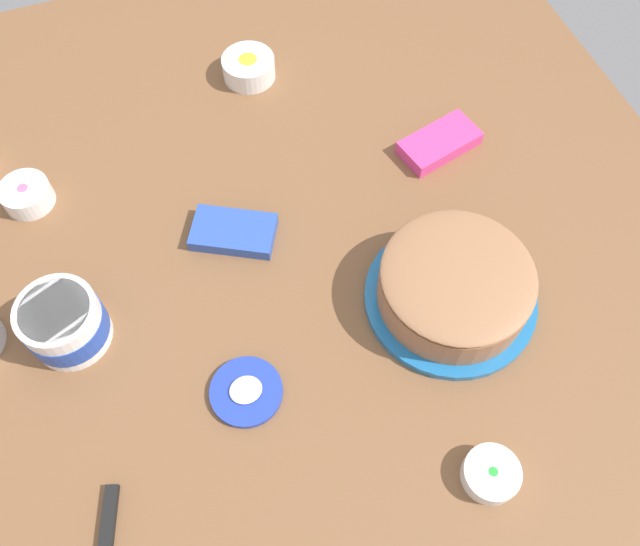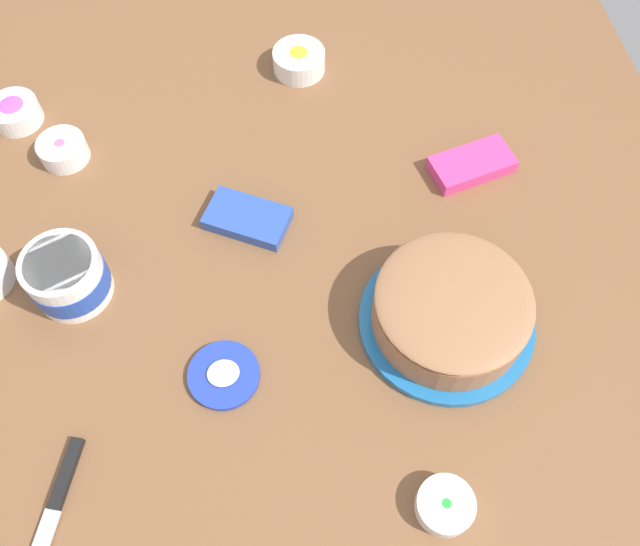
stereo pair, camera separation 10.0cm
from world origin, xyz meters
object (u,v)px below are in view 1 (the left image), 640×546
at_px(sprinkle_bowl_green, 491,474).
at_px(candy_box_upper, 439,143).
at_px(sprinkle_bowl_yellow, 249,66).
at_px(frosting_tub_lid, 246,391).
at_px(sprinkle_bowl_pink, 26,194).
at_px(candy_box_lower, 234,232).
at_px(frosting_tub, 64,323).
at_px(frosted_cake, 454,287).

distance_m(sprinkle_bowl_green, candy_box_upper, 0.57).
bearing_deg(sprinkle_bowl_yellow, frosting_tub_lid, 72.69).
distance_m(sprinkle_bowl_pink, candy_box_lower, 0.36).
xyz_separation_m(sprinkle_bowl_yellow, candy_box_lower, (0.13, 0.34, -0.01)).
distance_m(sprinkle_bowl_green, candy_box_lower, 0.54).
height_order(frosting_tub, sprinkle_bowl_pink, frosting_tub).
xyz_separation_m(frosted_cake, candy_box_lower, (0.28, -0.23, -0.03)).
xyz_separation_m(frosting_tub_lid, sprinkle_bowl_yellow, (-0.19, -0.61, 0.02)).
bearing_deg(frosting_tub_lid, sprinkle_bowl_green, 140.62).
xyz_separation_m(frosted_cake, frosting_tub, (0.56, -0.14, 0.00)).
bearing_deg(candy_box_upper, candy_box_lower, -6.26).
bearing_deg(frosted_cake, candy_box_upper, -111.72).
bearing_deg(sprinkle_bowl_yellow, frosted_cake, 104.97).
height_order(frosting_tub, sprinkle_bowl_yellow, frosting_tub).
bearing_deg(candy_box_lower, sprinkle_bowl_green, 141.77).
distance_m(frosting_tub, candy_box_upper, 0.69).
distance_m(sprinkle_bowl_yellow, candy_box_lower, 0.36).
bearing_deg(sprinkle_bowl_pink, candy_box_upper, 169.59).
distance_m(sprinkle_bowl_pink, candy_box_upper, 0.71).
xyz_separation_m(sprinkle_bowl_pink, candy_box_lower, (-0.31, 0.18, -0.01)).
xyz_separation_m(sprinkle_bowl_green, sprinkle_bowl_pink, (0.52, -0.68, 0.01)).
relative_size(sprinkle_bowl_pink, candy_box_lower, 0.62).
bearing_deg(frosted_cake, sprinkle_bowl_pink, -35.09).
relative_size(frosted_cake, candy_box_upper, 1.89).
xyz_separation_m(frosting_tub, candy_box_lower, (-0.28, -0.09, -0.03)).
relative_size(candy_box_lower, candy_box_upper, 0.95).
distance_m(frosting_tub, sprinkle_bowl_green, 0.64).
relative_size(frosted_cake, candy_box_lower, 1.98).
bearing_deg(frosted_cake, sprinkle_bowl_yellow, -75.03).
height_order(frosted_cake, candy_box_upper, frosted_cake).
bearing_deg(sprinkle_bowl_green, sprinkle_bowl_yellow, -84.10).
relative_size(frosting_tub, frosting_tub_lid, 1.13).
bearing_deg(candy_box_lower, candy_box_upper, -143.98).
distance_m(candy_box_lower, candy_box_upper, 0.40).
distance_m(sprinkle_bowl_green, sprinkle_bowl_pink, 0.85).
xyz_separation_m(frosting_tub, sprinkle_bowl_green, (-0.49, 0.40, -0.03)).
bearing_deg(frosted_cake, frosting_tub, -13.89).
bearing_deg(frosted_cake, candy_box_lower, -39.04).
height_order(sprinkle_bowl_green, sprinkle_bowl_pink, sprinkle_bowl_pink).
xyz_separation_m(frosting_tub, frosting_tub_lid, (-0.22, 0.18, -0.04)).
relative_size(sprinkle_bowl_yellow, sprinkle_bowl_pink, 1.18).
height_order(frosting_tub, candy_box_upper, frosting_tub).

